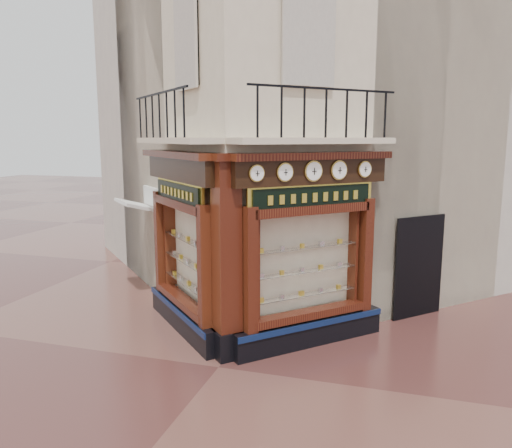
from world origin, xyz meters
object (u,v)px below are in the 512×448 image
at_px(corner_pilaster, 227,260).
at_px(signboard_left, 178,192).
at_px(clock_b, 285,172).
at_px(awning, 140,296).
at_px(clock_d, 339,170).
at_px(signboard_right, 313,197).
at_px(clock_a, 257,173).
at_px(clock_c, 313,171).
at_px(clock_e, 365,169).

xyz_separation_m(corner_pilaster, signboard_left, (-1.46, 1.01, 1.15)).
bearing_deg(corner_pilaster, clock_b, -22.68).
bearing_deg(awning, clock_d, -151.00).
bearing_deg(signboard_left, signboard_right, -135.00).
height_order(corner_pilaster, signboard_left, corner_pilaster).
bearing_deg(corner_pilaster, clock_d, -10.60).
relative_size(clock_a, signboard_left, 0.16).
distance_m(clock_c, awning, 6.56).
xyz_separation_m(corner_pilaster, clock_e, (2.38, 1.78, 1.67)).
bearing_deg(clock_a, clock_b, 0.00).
distance_m(clock_b, signboard_left, 2.61).
height_order(clock_d, signboard_left, clock_d).
distance_m(corner_pilaster, clock_d, 2.86).
distance_m(clock_e, awning, 7.08).
distance_m(clock_c, clock_e, 1.27).
relative_size(signboard_left, signboard_right, 0.93).
relative_size(clock_a, clock_c, 0.77).
bearing_deg(clock_e, awning, 124.42).
distance_m(corner_pilaster, clock_b, 2.01).
height_order(clock_e, awning, clock_e).
height_order(clock_a, clock_c, clock_c).
bearing_deg(clock_a, signboard_right, 4.75).
relative_size(corner_pilaster, signboard_right, 1.88).
relative_size(clock_d, awning, 0.28).
xyz_separation_m(clock_d, awning, (-5.52, 1.58, -3.62)).
bearing_deg(clock_a, clock_e, 0.00).
distance_m(corner_pilaster, clock_e, 3.41).
xyz_separation_m(clock_d, signboard_right, (-0.45, -0.30, -0.52)).
bearing_deg(signboard_right, awning, 114.63).
distance_m(awning, signboard_right, 6.23).
distance_m(clock_a, signboard_left, 2.36).
bearing_deg(clock_c, awning, 113.36).
height_order(clock_c, clock_d, clock_c).
height_order(clock_b, signboard_left, clock_b).
height_order(clock_a, awning, clock_a).
bearing_deg(clock_d, clock_b, 180.00).
distance_m(clock_b, clock_e, 1.92).
bearing_deg(corner_pilaster, clock_a, -45.51).
xyz_separation_m(clock_c, signboard_right, (-0.02, 0.14, -0.52)).
height_order(awning, signboard_right, signboard_right).
height_order(corner_pilaster, clock_b, corner_pilaster).
bearing_deg(clock_c, clock_a, 180.00).
relative_size(corner_pilaster, clock_a, 12.66).
height_order(clock_a, clock_b, clock_b).
relative_size(clock_a, clock_b, 0.88).
relative_size(clock_a, clock_d, 0.80).
bearing_deg(clock_c, clock_e, 0.00).
distance_m(clock_b, clock_c, 0.65).
bearing_deg(awning, clock_a, -169.62).
height_order(clock_d, clock_e, clock_d).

